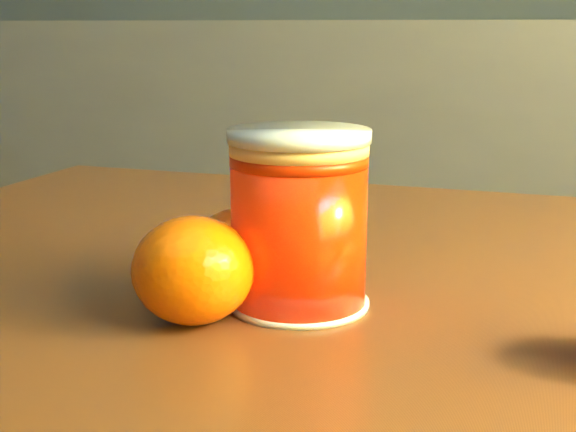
% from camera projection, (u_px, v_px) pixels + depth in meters
% --- Properties ---
extents(kitchen_counter, '(3.15, 0.60, 0.90)m').
position_uv_depth(kitchen_counter, '(151.00, 222.00, 1.85)').
color(kitchen_counter, '#55565B').
rests_on(kitchen_counter, ground).
extents(table, '(0.98, 0.70, 0.73)m').
position_uv_depth(table, '(429.00, 427.00, 0.53)').
color(table, brown).
rests_on(table, ground).
extents(juice_glass, '(0.08, 0.08, 0.11)m').
position_uv_depth(juice_glass, '(299.00, 220.00, 0.48)').
color(juice_glass, '#F32504').
rests_on(juice_glass, table).
extents(orange_front, '(0.08, 0.08, 0.06)m').
position_uv_depth(orange_front, '(240.00, 253.00, 0.50)').
color(orange_front, '#FF6305').
rests_on(orange_front, table).
extents(orange_extra, '(0.09, 0.09, 0.06)m').
position_uv_depth(orange_extra, '(193.00, 270.00, 0.45)').
color(orange_extra, '#FF6305').
rests_on(orange_extra, table).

